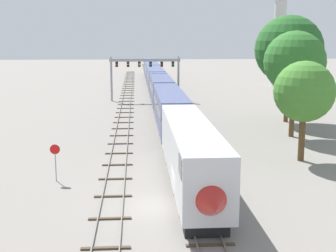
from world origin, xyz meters
TOP-DOWN VIEW (x-y plane):
  - ground_plane at (0.00, 0.00)m, footprint 400.00×400.00m
  - track_main at (2.00, 60.00)m, footprint 2.60×200.00m
  - track_near at (-3.50, 40.00)m, footprint 2.60×160.00m
  - passenger_train at (2.00, 53.51)m, footprint 3.04×119.71m
  - signal_gantry at (-0.25, 50.89)m, footprint 12.10×0.49m
  - stop_sign at (-8.00, 5.90)m, footprint 0.76×0.08m
  - trackside_tree_left at (12.76, 10.45)m, footprint 5.32×5.32m
  - trackside_tree_mid at (15.26, 20.46)m, footprint 6.66×6.66m
  - trackside_tree_right at (17.55, 29.40)m, footprint 8.64×8.64m

SIDE VIEW (x-z plane):
  - ground_plane at x=0.00m, z-range 0.00..0.00m
  - track_main at x=2.00m, z-range -0.01..0.15m
  - track_near at x=-3.50m, z-range -0.01..0.15m
  - stop_sign at x=-8.00m, z-range 0.43..3.31m
  - passenger_train at x=2.00m, z-range 0.21..5.01m
  - signal_gantry at x=-0.25m, z-range 1.82..9.38m
  - trackside_tree_left at x=12.76m, z-range 1.73..10.58m
  - trackside_tree_mid at x=15.26m, z-range 2.40..13.93m
  - trackside_tree_right at x=17.55m, z-range 2.46..16.04m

